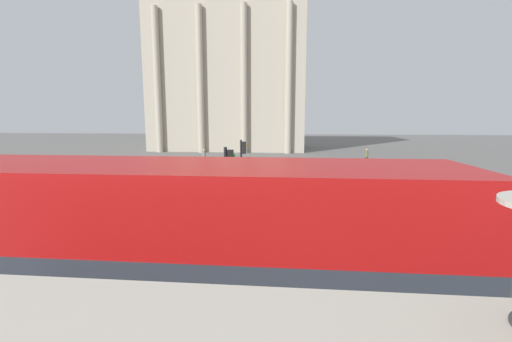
{
  "coord_description": "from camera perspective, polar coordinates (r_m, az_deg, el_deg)",
  "views": [
    {
      "loc": [
        -0.22,
        -2.23,
        4.74
      ],
      "look_at": [
        -1.92,
        15.69,
        1.95
      ],
      "focal_mm": 24.0,
      "sensor_mm": 36.0,
      "label": 1
    }
  ],
  "objects": [
    {
      "name": "pedestrian_grey",
      "position": [
        33.12,
        -8.64,
        2.34
      ],
      "size": [
        0.32,
        0.32,
        1.82
      ],
      "rotation": [
        0.0,
        0.0,
        4.6
      ],
      "color": "#282B33",
      "rests_on": "ground_plane"
    },
    {
      "name": "pedestrian_blue",
      "position": [
        20.63,
        -10.37,
        -1.62
      ],
      "size": [
        0.32,
        0.32,
        1.82
      ],
      "rotation": [
        0.0,
        0.0,
        0.41
      ],
      "color": "#282B33",
      "rests_on": "ground_plane"
    },
    {
      "name": "double_decker_bus",
      "position": [
        6.87,
        -16.85,
        -13.2
      ],
      "size": [
        11.31,
        2.65,
        3.93
      ],
      "rotation": [
        0.0,
        0.0,
        0.12
      ],
      "color": "black",
      "rests_on": "ground_plane"
    },
    {
      "name": "pedestrian_white",
      "position": [
        26.21,
        2.25,
        0.68
      ],
      "size": [
        0.32,
        0.32,
        1.78
      ],
      "rotation": [
        0.0,
        0.0,
        5.93
      ],
      "color": "#282B33",
      "rests_on": "ground_plane"
    },
    {
      "name": "plaza_building_left",
      "position": [
        55.17,
        -4.21,
        16.04
      ],
      "size": [
        22.96,
        15.34,
        23.39
      ],
      "color": "#B2A893",
      "rests_on": "ground_plane"
    },
    {
      "name": "traffic_light_near",
      "position": [
        12.6,
        -4.71,
        -1.8
      ],
      "size": [
        0.42,
        0.24,
        3.7
      ],
      "color": "black",
      "rests_on": "ground_plane"
    },
    {
      "name": "pedestrian_olive",
      "position": [
        36.4,
        17.95,
        2.44
      ],
      "size": [
        0.32,
        0.32,
        1.69
      ],
      "rotation": [
        0.0,
        0.0,
        3.04
      ],
      "color": "#282B33",
      "rests_on": "ground_plane"
    },
    {
      "name": "traffic_light_mid",
      "position": [
        19.98,
        -2.27,
        1.77
      ],
      "size": [
        0.42,
        0.24,
        3.49
      ],
      "color": "black",
      "rests_on": "ground_plane"
    },
    {
      "name": "car_black",
      "position": [
        23.2,
        1.03,
        -1.21
      ],
      "size": [
        4.2,
        1.93,
        1.35
      ],
      "rotation": [
        0.0,
        0.0,
        3.24
      ],
      "color": "black",
      "rests_on": "ground_plane"
    }
  ]
}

